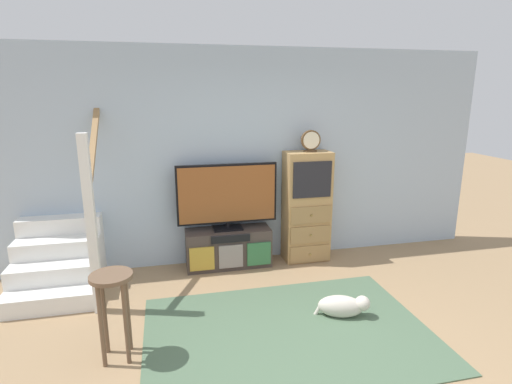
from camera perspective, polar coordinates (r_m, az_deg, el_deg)
name	(u,v)px	position (r m, az deg, el deg)	size (l,w,h in m)	color
ground_plane	(311,377)	(3.48, 7.85, -24.51)	(20.00, 20.00, 0.00)	#997A56
back_wall	(247,157)	(5.16, -1.29, 4.94)	(6.40, 0.12, 2.70)	#A8BCD1
area_rug	(288,333)	(3.94, 4.61, -19.24)	(2.60, 1.80, 0.01)	#4C664C
media_console	(228,248)	(5.15, -3.92, -7.90)	(1.06, 0.38, 0.49)	#423833
television	(227,195)	(4.96, -4.10, -0.44)	(1.24, 0.22, 0.83)	black
side_cabinet	(307,207)	(5.25, 7.18, -2.10)	(0.58, 0.38, 1.43)	tan
desk_clock	(311,141)	(5.08, 7.76, 7.17)	(0.25, 0.08, 0.27)	#4C3823
staircase	(63,251)	(5.21, -25.71, -7.58)	(1.00, 1.36, 2.20)	white
bar_stool_near	(113,297)	(3.54, -19.61, -13.84)	(0.34, 0.34, 0.75)	brown
dog	(343,306)	(4.20, 12.29, -15.50)	(0.52, 0.33, 0.23)	beige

